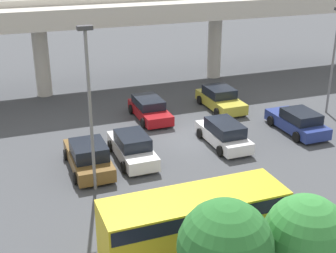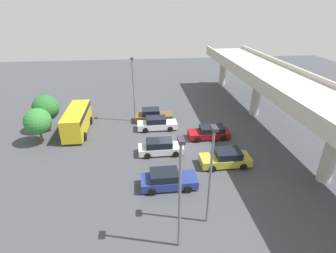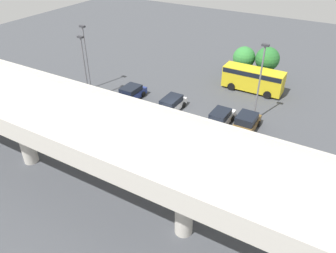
# 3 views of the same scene
# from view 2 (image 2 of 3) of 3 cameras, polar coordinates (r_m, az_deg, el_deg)

# --- Properties ---
(ground_plane) EXTENTS (97.47, 97.47, 0.00)m
(ground_plane) POSITION_cam_2_polar(r_m,az_deg,el_deg) (28.86, 0.75, -4.18)
(ground_plane) COLOR #424449
(highway_overpass) EXTENTS (46.70, 6.83, 7.16)m
(highway_overpass) POSITION_cam_2_polar(r_m,az_deg,el_deg) (30.65, 25.13, 7.11)
(highway_overpass) COLOR #BCB7AD
(highway_overpass) RESTS_ON ground_plane
(parked_car_0) EXTENTS (2.20, 4.86, 1.65)m
(parked_car_0) POSITION_cam_2_polar(r_m,az_deg,el_deg) (34.62, -3.35, 2.43)
(parked_car_0) COLOR brown
(parked_car_0) RESTS_ON ground_plane
(parked_car_1) EXTENTS (2.03, 4.84, 1.58)m
(parked_car_1) POSITION_cam_2_polar(r_m,az_deg,el_deg) (32.26, -2.43, 0.63)
(parked_car_1) COLOR silver
(parked_car_1) RESTS_ON ground_plane
(parked_car_2) EXTENTS (2.13, 4.71, 1.45)m
(parked_car_2) POSITION_cam_2_polar(r_m,az_deg,el_deg) (30.51, 9.03, -1.27)
(parked_car_2) COLOR maroon
(parked_car_2) RESTS_ON ground_plane
(parked_car_3) EXTENTS (2.01, 4.61, 1.55)m
(parked_car_3) POSITION_cam_2_polar(r_m,az_deg,el_deg) (27.10, -1.69, -4.51)
(parked_car_3) COLOR silver
(parked_car_3) RESTS_ON ground_plane
(parked_car_4) EXTENTS (2.26, 4.80, 1.58)m
(parked_car_4) POSITION_cam_2_polar(r_m,az_deg,el_deg) (25.89, 12.47, -6.76)
(parked_car_4) COLOR gold
(parked_car_4) RESTS_ON ground_plane
(parked_car_5) EXTENTS (2.19, 4.76, 1.53)m
(parked_car_5) POSITION_cam_2_polar(r_m,az_deg,el_deg) (22.56, -0.09, -11.48)
(parked_car_5) COLOR navy
(parked_car_5) RESTS_ON ground_plane
(shuttle_bus) EXTENTS (7.26, 2.54, 2.83)m
(shuttle_bus) POSITION_cam_2_polar(r_m,az_deg,el_deg) (32.99, -19.21, 1.55)
(shuttle_bus) COLOR gold
(shuttle_bus) RESTS_ON ground_plane
(lamp_post_near_aisle) EXTENTS (0.70, 0.35, 8.27)m
(lamp_post_near_aisle) POSITION_cam_2_polar(r_m,az_deg,el_deg) (33.36, -7.55, 8.81)
(lamp_post_near_aisle) COLOR slate
(lamp_post_near_aisle) RESTS_ON ground_plane
(lamp_post_mid_lot) EXTENTS (0.70, 0.35, 7.55)m
(lamp_post_mid_lot) POSITION_cam_2_polar(r_m,az_deg,el_deg) (17.42, 9.30, -9.28)
(lamp_post_mid_lot) COLOR slate
(lamp_post_mid_lot) RESTS_ON ground_plane
(lamp_post_by_overpass) EXTENTS (0.70, 0.35, 7.85)m
(lamp_post_by_overpass) POSITION_cam_2_polar(r_m,az_deg,el_deg) (15.46, 2.61, -13.32)
(lamp_post_by_overpass) COLOR slate
(lamp_post_by_overpass) RESTS_ON ground_plane
(tree_front_left) EXTENTS (3.02, 3.02, 4.58)m
(tree_front_left) POSITION_cam_2_polar(r_m,az_deg,el_deg) (33.92, -25.07, 3.70)
(tree_front_left) COLOR brown
(tree_front_left) RESTS_ON ground_plane
(tree_front_centre) EXTENTS (2.89, 2.89, 4.12)m
(tree_front_centre) POSITION_cam_2_polar(r_m,az_deg,el_deg) (31.42, -26.48, 0.99)
(tree_front_centre) COLOR brown
(tree_front_centre) RESTS_ON ground_plane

